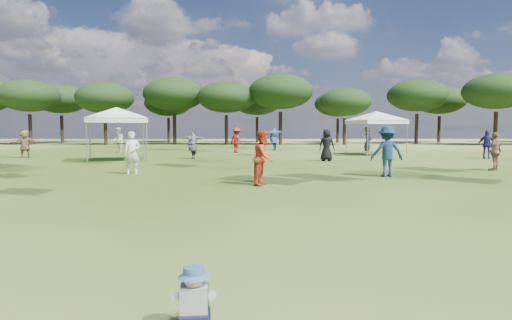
{
  "coord_description": "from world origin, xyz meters",
  "views": [
    {
      "loc": [
        0.32,
        -1.71,
        1.81
      ],
      "look_at": [
        0.36,
        3.86,
        1.39
      ],
      "focal_mm": 30.0,
      "sensor_mm": 36.0,
      "label": 1
    }
  ],
  "objects": [
    {
      "name": "festival_crowd",
      "position": [
        -1.58,
        23.1,
        0.89
      ],
      "size": [
        30.09,
        22.93,
        1.88
      ],
      "color": "navy",
      "rests_on": "ground"
    },
    {
      "name": "tent_right",
      "position": [
        8.54,
        26.92,
        2.81
      ],
      "size": [
        5.92,
        5.92,
        3.23
      ],
      "rotation": [
        0.0,
        0.0,
        0.27
      ],
      "color": "gray",
      "rests_on": "ground"
    },
    {
      "name": "toddler",
      "position": [
        -0.2,
        1.98,
        0.27
      ],
      "size": [
        0.41,
        0.45,
        0.6
      ],
      "rotation": [
        0.0,
        0.0,
        0.07
      ],
      "color": "black",
      "rests_on": "ground"
    },
    {
      "name": "tent_left",
      "position": [
        -7.15,
        21.83,
        2.82
      ],
      "size": [
        6.04,
        6.04,
        3.25
      ],
      "rotation": [
        0.0,
        0.0,
        0.31
      ],
      "color": "gray",
      "rests_on": "ground"
    },
    {
      "name": "tree_line",
      "position": [
        2.39,
        47.41,
        5.42
      ],
      "size": [
        108.78,
        17.63,
        7.77
      ],
      "color": "black",
      "rests_on": "ground"
    }
  ]
}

